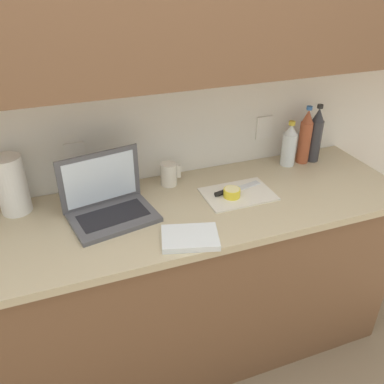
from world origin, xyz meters
TOP-DOWN VIEW (x-y plane):
  - ground_plane at (0.00, 0.00)m, footprint 12.00×12.00m
  - wall_back at (0.00, 0.25)m, footprint 5.20×0.38m
  - counter_unit at (-0.02, 0.00)m, footprint 2.37×0.65m
  - laptop at (-0.18, 0.06)m, footprint 0.39×0.31m
  - cutting_board at (0.41, 0.01)m, footprint 0.32×0.22m
  - knife at (0.38, 0.04)m, footprint 0.25×0.08m
  - lemon_half_cut at (0.37, -0.00)m, footprint 0.08×0.08m
  - bottle_green_soda at (0.79, 0.21)m, footprint 0.07×0.07m
  - bottle_oil_tall at (0.88, 0.21)m, footprint 0.07×0.07m
  - bottle_water_clear at (0.95, 0.21)m, footprint 0.07×0.07m
  - measuring_cup at (0.14, 0.22)m, footprint 0.10×0.08m
  - paper_towel_roll at (-0.55, 0.23)m, footprint 0.13×0.13m
  - dish_towel at (0.08, -0.23)m, footprint 0.25×0.21m

SIDE VIEW (x-z plane):
  - ground_plane at x=0.00m, z-range 0.00..0.00m
  - counter_unit at x=-0.02m, z-range 0.01..0.91m
  - cutting_board at x=0.41m, z-range 0.90..0.91m
  - dish_towel at x=0.08m, z-range 0.90..0.93m
  - knife at x=0.38m, z-range 0.91..0.93m
  - lemon_half_cut at x=0.37m, z-range 0.91..0.95m
  - measuring_cup at x=0.14m, z-range 0.90..1.01m
  - laptop at x=-0.18m, z-range 0.84..1.10m
  - bottle_green_soda at x=0.79m, z-range 0.89..1.13m
  - paper_towel_roll at x=-0.55m, z-range 0.90..1.16m
  - bottle_oil_tall at x=0.88m, z-range 0.89..1.20m
  - bottle_water_clear at x=0.95m, z-range 0.89..1.20m
  - wall_back at x=0.00m, z-range 0.26..2.86m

